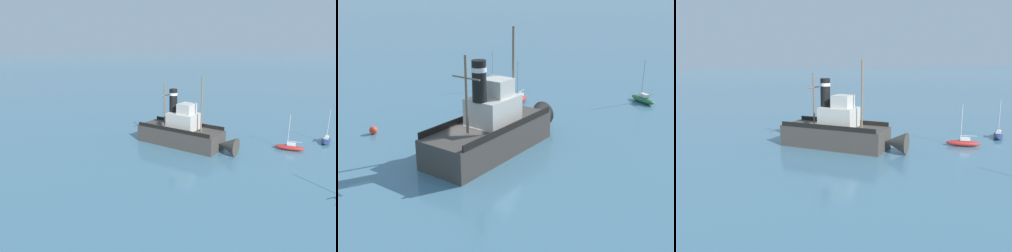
{
  "view_description": "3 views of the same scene",
  "coord_description": "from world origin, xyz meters",
  "views": [
    {
      "loc": [
        5.36,
        41.97,
        13.81
      ],
      "look_at": [
        0.46,
        0.37,
        2.3
      ],
      "focal_mm": 32.0,
      "sensor_mm": 36.0,
      "label": 1
    },
    {
      "loc": [
        30.94,
        0.1,
        13.46
      ],
      "look_at": [
        -2.21,
        3.36,
        1.84
      ],
      "focal_mm": 45.0,
      "sensor_mm": 36.0,
      "label": 2
    },
    {
      "loc": [
        9.58,
        40.31,
        10.07
      ],
      "look_at": [
        -2.24,
        1.71,
        2.31
      ],
      "focal_mm": 38.0,
      "sensor_mm": 36.0,
      "label": 3
    }
  ],
  "objects": [
    {
      "name": "ground_plane",
      "position": [
        0.0,
        0.0,
        0.0
      ],
      "size": [
        600.0,
        600.0,
        0.0
      ],
      "primitive_type": "plane",
      "color": "#477289"
    },
    {
      "name": "sailboat_navy",
      "position": [
        -22.12,
        3.84,
        0.43
      ],
      "size": [
        3.25,
        3.64,
        4.9
      ],
      "color": "navy",
      "rests_on": "ground"
    },
    {
      "name": "old_tugboat",
      "position": [
        -1.56,
        2.32,
        1.83
      ],
      "size": [
        13.03,
        12.06,
        9.9
      ],
      "color": "#423D38",
      "rests_on": "ground"
    },
    {
      "name": "mooring_buoy",
      "position": [
        -6.43,
        -8.49,
        0.37
      ],
      "size": [
        0.73,
        0.73,
        0.73
      ],
      "primitive_type": "sphere",
      "color": "red",
      "rests_on": "ground"
    },
    {
      "name": "sailboat_red",
      "position": [
        -15.33,
        6.11,
        0.43
      ],
      "size": [
        3.83,
        2.88,
        4.9
      ],
      "color": "#B22823",
      "rests_on": "ground"
    }
  ]
}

